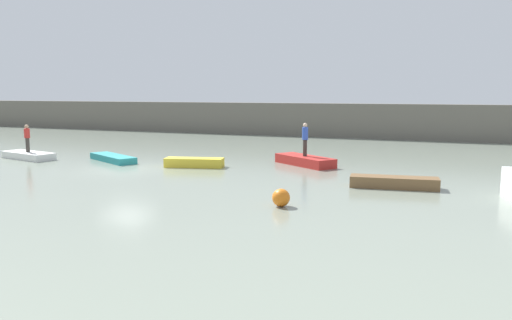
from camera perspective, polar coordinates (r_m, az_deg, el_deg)
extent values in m
plane|color=gray|center=(26.24, -14.54, -1.06)|extent=(120.00, 120.00, 0.00)
cube|color=#666056|center=(45.76, 2.23, 4.69)|extent=(80.00, 1.20, 2.94)
cube|color=white|center=(32.39, -24.55, 0.48)|extent=(3.88, 2.05, 0.40)
cube|color=teal|center=(29.57, -16.03, 0.21)|extent=(3.97, 2.76, 0.36)
cube|color=gold|center=(26.43, -7.06, -0.29)|extent=(3.19, 1.65, 0.48)
cube|color=red|center=(26.99, 5.59, -0.08)|extent=(3.82, 3.18, 0.49)
cube|color=brown|center=(21.29, 15.46, -2.47)|extent=(3.62, 1.38, 0.47)
cylinder|color=#38332D|center=(32.33, -24.61, 1.57)|extent=(0.22, 0.22, 0.84)
cylinder|color=red|center=(32.27, -24.68, 2.79)|extent=(0.32, 0.32, 0.55)
sphere|color=tan|center=(32.24, -24.72, 3.49)|extent=(0.23, 0.23, 0.23)
cylinder|color=#38332D|center=(26.91, 5.61, 1.38)|extent=(0.22, 0.22, 0.89)
cylinder|color=blue|center=(26.83, 5.63, 3.02)|extent=(0.32, 0.32, 0.66)
sphere|color=beige|center=(26.80, 5.64, 3.97)|extent=(0.23, 0.23, 0.23)
sphere|color=orange|center=(17.22, 2.88, -4.32)|extent=(0.62, 0.62, 0.62)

